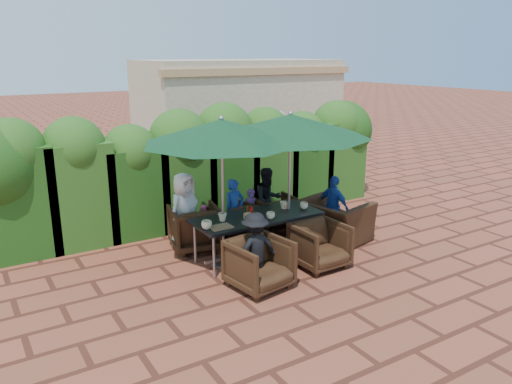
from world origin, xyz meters
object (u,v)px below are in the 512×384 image
chair_far_mid (230,220)px  chair_near_right (320,243)px  dining_table (257,220)px  umbrella_right (290,126)px  chair_near_left (260,262)px  chair_far_left (195,226)px  umbrella_left (221,132)px  chair_end_right (335,214)px  chair_far_right (275,212)px

chair_far_mid → chair_near_right: 1.96m
dining_table → umbrella_right: size_ratio=0.80×
umbrella_right → chair_near_left: bearing=-140.5°
umbrella_right → chair_far_left: size_ratio=3.18×
chair_far_left → chair_near_right: chair_far_left is taller
chair_far_left → chair_near_right: size_ratio=1.07×
chair_far_mid → umbrella_left: bearing=44.8°
dining_table → chair_near_left: chair_near_left is taller
chair_far_left → chair_end_right: 2.59m
chair_far_left → chair_far_right: size_ratio=1.10×
dining_table → chair_near_right: (0.67, -0.87, -0.27)m
dining_table → chair_end_right: (1.65, -0.07, -0.16)m
umbrella_left → umbrella_right: size_ratio=0.92×
umbrella_right → chair_near_right: bearing=-90.0°
chair_far_left → chair_far_mid: (0.75, 0.06, -0.04)m
umbrella_left → chair_near_right: size_ratio=3.11×
dining_table → chair_far_right: 1.35m
umbrella_right → chair_near_right: 2.02m
chair_far_right → umbrella_right: bearing=77.1°
chair_far_right → dining_table: bearing=48.8°
chair_near_right → chair_near_left: bearing=-174.6°
chair_far_left → umbrella_right: bearing=158.9°
dining_table → chair_near_left: (-0.58, -1.01, -0.26)m
umbrella_left → chair_far_right: bearing=27.8°
chair_far_mid → chair_far_left: bearing=-5.9°
dining_table → chair_end_right: size_ratio=1.89×
chair_far_left → chair_far_right: bearing=-169.4°
chair_near_right → dining_table: bearing=126.7°
chair_far_right → chair_near_left: 2.46m
dining_table → chair_end_right: 1.66m
umbrella_right → chair_far_left: (-1.41, 0.88, -1.78)m
chair_far_left → chair_near_right: bearing=139.4°
umbrella_left → umbrella_right: 1.29m
umbrella_right → chair_far_mid: (-0.67, 0.95, -1.83)m
dining_table → chair_far_mid: (0.00, 0.97, -0.29)m
umbrella_right → chair_far_mid: bearing=125.1°
dining_table → chair_near_right: 1.13m
chair_far_left → chair_near_left: size_ratio=1.04×
umbrella_right → umbrella_left: bearing=178.1°
umbrella_right → chair_far_left: umbrella_right is taller
umbrella_left → chair_far_left: bearing=98.5°
umbrella_left → chair_far_left: size_ratio=2.92×
chair_far_left → chair_far_right: 1.71m
chair_end_right → chair_near_left: bearing=99.7°
chair_far_right → chair_near_left: size_ratio=0.95×
chair_near_left → chair_end_right: 2.43m
chair_far_mid → chair_end_right: 1.96m
dining_table → umbrella_right: bearing=2.3°
chair_end_right → umbrella_left: bearing=73.5°
umbrella_right → dining_table: bearing=-177.7°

